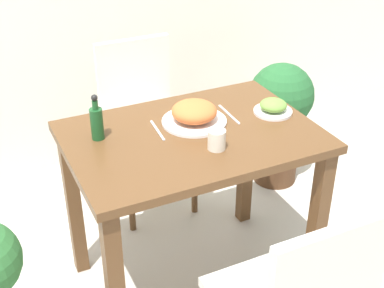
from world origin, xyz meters
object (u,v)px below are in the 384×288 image
(sauce_bottle, at_px, (97,122))
(food_plate, at_px, (194,114))
(potted_plant_right, at_px, (280,113))
(side_plate, at_px, (273,107))
(drink_cup, at_px, (217,140))
(chair_far, at_px, (143,116))

(sauce_bottle, bearing_deg, food_plate, -6.24)
(food_plate, distance_m, potted_plant_right, 0.97)
(side_plate, distance_m, drink_cup, 0.39)
(food_plate, xyz_separation_m, drink_cup, (-0.01, -0.22, -0.00))
(drink_cup, height_order, potted_plant_right, drink_cup)
(side_plate, xyz_separation_m, drink_cup, (-0.35, -0.16, 0.01))
(sauce_bottle, xyz_separation_m, potted_plant_right, (1.16, 0.43, -0.41))
(sauce_bottle, height_order, potted_plant_right, sauce_bottle)
(side_plate, distance_m, potted_plant_right, 0.77)
(chair_far, height_order, side_plate, chair_far)
(chair_far, xyz_separation_m, side_plate, (0.33, -0.71, 0.30))
(drink_cup, height_order, sauce_bottle, sauce_bottle)
(chair_far, xyz_separation_m, sauce_bottle, (-0.40, -0.60, 0.34))
(food_plate, height_order, side_plate, food_plate)
(food_plate, height_order, drink_cup, food_plate)
(chair_far, distance_m, side_plate, 0.83)
(chair_far, xyz_separation_m, food_plate, (-0.01, -0.64, 0.31))
(chair_far, height_order, drink_cup, chair_far)
(chair_far, distance_m, potted_plant_right, 0.78)
(potted_plant_right, bearing_deg, drink_cup, -138.29)
(chair_far, xyz_separation_m, drink_cup, (-0.02, -0.87, 0.31))
(drink_cup, relative_size, potted_plant_right, 0.11)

